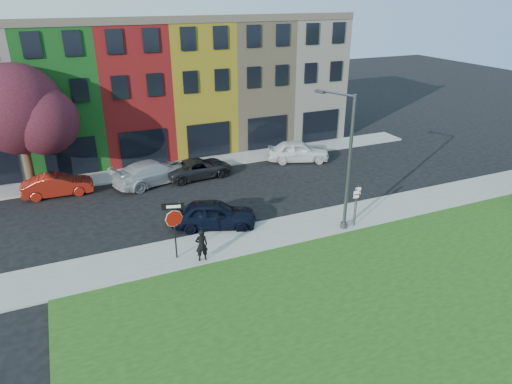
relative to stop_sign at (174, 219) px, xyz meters
name	(u,v)px	position (x,y,z in m)	size (l,w,h in m)	color
ground	(313,259)	(6.15, -2.61, -2.22)	(120.00, 120.00, 0.00)	black
sidewalk_near	(317,224)	(8.15, 0.39, -2.16)	(40.00, 3.00, 0.12)	gray
sidewalk_far	(176,167)	(3.15, 12.39, -2.16)	(40.00, 2.40, 0.12)	gray
rowhouse_block	(158,85)	(3.65, 18.58, 2.77)	(30.00, 10.12, 10.00)	beige
stop_sign	(174,219)	(0.00, 0.00, 0.00)	(1.02, 0.33, 2.94)	black
man	(202,245)	(1.07, -0.71, -1.27)	(0.63, 0.44, 1.65)	black
sedan_near	(214,214)	(2.77, 2.50, -1.43)	(4.98, 3.37, 1.57)	black
parked_car_red	(58,185)	(-4.97, 10.62, -1.52)	(4.34, 1.71, 1.41)	maroon
parked_car_silver	(153,172)	(1.04, 10.21, -1.42)	(5.91, 3.87, 1.59)	#A8A7AC
parked_car_dark	(199,168)	(4.21, 10.04, -1.55)	(4.94, 2.59, 1.33)	black
parked_car_white	(298,151)	(12.18, 10.15, -1.42)	(5.07, 3.42, 1.60)	white
street_lamp	(345,163)	(9.12, -0.43, 1.59)	(1.21, 2.45, 7.32)	#4E5054
parking_sign_a	(357,201)	(9.92, -0.65, -0.62)	(0.32, 0.10, 2.41)	#4E5054
parking_sign_b	(355,203)	(9.77, -0.72, -0.71)	(0.32, 0.10, 2.23)	#4E5054
tree_purple	(20,111)	(-6.36, 12.33, 3.03)	(6.70, 5.86, 8.06)	#312110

